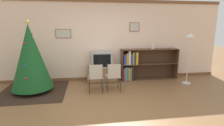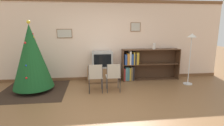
{
  "view_description": "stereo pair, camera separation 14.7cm",
  "coord_description": "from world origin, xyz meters",
  "px_view_note": "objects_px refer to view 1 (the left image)",
  "views": [
    {
      "loc": [
        -0.47,
        -3.65,
        1.81
      ],
      "look_at": [
        0.26,
        1.25,
        0.79
      ],
      "focal_mm": 28.0,
      "sensor_mm": 36.0,
      "label": 1
    },
    {
      "loc": [
        -0.32,
        -3.67,
        1.81
      ],
      "look_at": [
        0.26,
        1.25,
        0.79
      ],
      "focal_mm": 28.0,
      "sensor_mm": 36.0,
      "label": 2
    }
  ],
  "objects_px": {
    "folding_chair_right": "(114,76)",
    "bookshelf": "(139,64)",
    "christmas_tree": "(31,57)",
    "vase": "(153,46)",
    "folding_chair_left": "(96,76)",
    "standing_lamp": "(190,45)",
    "tv_console": "(102,74)",
    "television": "(101,59)"
  },
  "relations": [
    {
      "from": "folding_chair_right",
      "to": "christmas_tree",
      "type": "bearing_deg",
      "value": 170.69
    },
    {
      "from": "bookshelf",
      "to": "christmas_tree",
      "type": "bearing_deg",
      "value": -168.3
    },
    {
      "from": "christmas_tree",
      "to": "bookshelf",
      "type": "height_order",
      "value": "christmas_tree"
    },
    {
      "from": "christmas_tree",
      "to": "vase",
      "type": "xyz_separation_m",
      "value": [
        3.79,
        0.67,
        0.18
      ]
    },
    {
      "from": "bookshelf",
      "to": "vase",
      "type": "relative_size",
      "value": 9.64
    },
    {
      "from": "folding_chair_right",
      "to": "vase",
      "type": "relative_size",
      "value": 3.97
    },
    {
      "from": "television",
      "to": "folding_chair_left",
      "type": "distance_m",
      "value": 1.06
    },
    {
      "from": "tv_console",
      "to": "bookshelf",
      "type": "bearing_deg",
      "value": 3.2
    },
    {
      "from": "bookshelf",
      "to": "standing_lamp",
      "type": "xyz_separation_m",
      "value": [
        1.4,
        -0.67,
        0.71
      ]
    },
    {
      "from": "folding_chair_left",
      "to": "standing_lamp",
      "type": "relative_size",
      "value": 0.51
    },
    {
      "from": "christmas_tree",
      "to": "vase",
      "type": "bearing_deg",
      "value": 9.99
    },
    {
      "from": "christmas_tree",
      "to": "vase",
      "type": "distance_m",
      "value": 3.86
    },
    {
      "from": "bookshelf",
      "to": "standing_lamp",
      "type": "height_order",
      "value": "standing_lamp"
    },
    {
      "from": "folding_chair_left",
      "to": "vase",
      "type": "relative_size",
      "value": 3.97
    },
    {
      "from": "christmas_tree",
      "to": "folding_chair_right",
      "type": "distance_m",
      "value": 2.35
    },
    {
      "from": "christmas_tree",
      "to": "folding_chair_left",
      "type": "distance_m",
      "value": 1.88
    },
    {
      "from": "folding_chair_left",
      "to": "vase",
      "type": "height_order",
      "value": "vase"
    },
    {
      "from": "television",
      "to": "vase",
      "type": "bearing_deg",
      "value": 1.69
    },
    {
      "from": "christmas_tree",
      "to": "standing_lamp",
      "type": "distance_m",
      "value": 4.75
    },
    {
      "from": "christmas_tree",
      "to": "standing_lamp",
      "type": "bearing_deg",
      "value": 0.29
    },
    {
      "from": "standing_lamp",
      "to": "television",
      "type": "bearing_deg",
      "value": 167.75
    },
    {
      "from": "tv_console",
      "to": "folding_chair_left",
      "type": "distance_m",
      "value": 1.04
    },
    {
      "from": "vase",
      "to": "folding_chair_right",
      "type": "bearing_deg",
      "value": -145.81
    },
    {
      "from": "standing_lamp",
      "to": "bookshelf",
      "type": "bearing_deg",
      "value": 154.42
    },
    {
      "from": "bookshelf",
      "to": "folding_chair_left",
      "type": "bearing_deg",
      "value": -146.01
    },
    {
      "from": "christmas_tree",
      "to": "bookshelf",
      "type": "bearing_deg",
      "value": 11.7
    },
    {
      "from": "television",
      "to": "bookshelf",
      "type": "bearing_deg",
      "value": 3.31
    },
    {
      "from": "tv_console",
      "to": "television",
      "type": "relative_size",
      "value": 1.47
    },
    {
      "from": "television",
      "to": "standing_lamp",
      "type": "relative_size",
      "value": 0.41
    },
    {
      "from": "folding_chair_left",
      "to": "christmas_tree",
      "type": "bearing_deg",
      "value": 168.13
    },
    {
      "from": "tv_console",
      "to": "folding_chair_right",
      "type": "xyz_separation_m",
      "value": [
        0.25,
        -0.99,
        0.22
      ]
    },
    {
      "from": "television",
      "to": "vase",
      "type": "relative_size",
      "value": 3.25
    },
    {
      "from": "folding_chair_left",
      "to": "folding_chair_right",
      "type": "bearing_deg",
      "value": 0.0
    },
    {
      "from": "tv_console",
      "to": "folding_chair_right",
      "type": "height_order",
      "value": "folding_chair_right"
    },
    {
      "from": "folding_chair_left",
      "to": "vase",
      "type": "bearing_deg",
      "value": 27.14
    },
    {
      "from": "folding_chair_right",
      "to": "bookshelf",
      "type": "relative_size",
      "value": 0.41
    },
    {
      "from": "christmas_tree",
      "to": "standing_lamp",
      "type": "relative_size",
      "value": 1.22
    },
    {
      "from": "vase",
      "to": "television",
      "type": "bearing_deg",
      "value": -178.31
    },
    {
      "from": "folding_chair_left",
      "to": "folding_chair_right",
      "type": "distance_m",
      "value": 0.5
    },
    {
      "from": "folding_chair_right",
      "to": "tv_console",
      "type": "bearing_deg",
      "value": 104.11
    },
    {
      "from": "folding_chair_right",
      "to": "vase",
      "type": "distance_m",
      "value": 1.98
    },
    {
      "from": "tv_console",
      "to": "bookshelf",
      "type": "distance_m",
      "value": 1.36
    }
  ]
}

